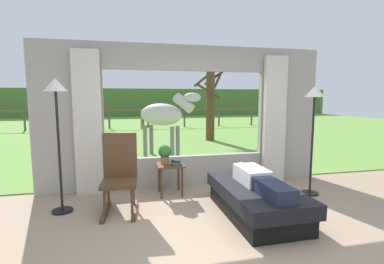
{
  "coord_description": "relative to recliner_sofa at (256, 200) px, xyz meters",
  "views": [
    {
      "loc": [
        -1.04,
        -2.79,
        1.62
      ],
      "look_at": [
        0.0,
        1.8,
        1.05
      ],
      "focal_mm": 26.45,
      "sensor_mm": 36.0,
      "label": 1
    }
  ],
  "objects": [
    {
      "name": "potted_plant",
      "position": [
        -1.11,
        1.17,
        0.48
      ],
      "size": [
        0.22,
        0.22,
        0.32
      ],
      "color": "#9E6042",
      "rests_on": "side_table"
    },
    {
      "name": "outdoor_pasture_lawn",
      "position": [
        -0.65,
        12.48,
        -0.21
      ],
      "size": [
        36.0,
        21.68,
        0.02
      ],
      "primitive_type": "cube",
      "color": "olive",
      "rests_on": "ground_plane"
    },
    {
      "name": "floor_lamp_right",
      "position": [
        1.28,
        0.6,
        1.25
      ],
      "size": [
        0.32,
        0.32,
        1.81
      ],
      "color": "black",
      "rests_on": "ground_plane"
    },
    {
      "name": "floor_lamp_left",
      "position": [
        -2.65,
        0.72,
        1.31
      ],
      "size": [
        0.32,
        0.32,
        1.89
      ],
      "color": "black",
      "rests_on": "ground_plane"
    },
    {
      "name": "reclining_person",
      "position": [
        0.0,
        -0.05,
        0.3
      ],
      "size": [
        0.35,
        1.43,
        0.22
      ],
      "rotation": [
        0.0,
        0.0,
        0.01
      ],
      "color": "silver",
      "rests_on": "recliner_sofa"
    },
    {
      "name": "pasture_tree",
      "position": [
        1.33,
        6.73,
        1.33
      ],
      "size": [
        1.22,
        1.18,
        2.89
      ],
      "color": "#4C3823",
      "rests_on": "outdoor_pasture_lawn"
    },
    {
      "name": "curtain_panel_left",
      "position": [
        -2.34,
        1.44,
        0.98
      ],
      "size": [
        0.44,
        0.1,
        2.4
      ],
      "primitive_type": "cube",
      "color": "beige",
      "rests_on": "ground_plane"
    },
    {
      "name": "horse",
      "position": [
        -0.75,
        4.13,
        0.94
      ],
      "size": [
        1.66,
        1.36,
        1.73
      ],
      "rotation": [
        0.0,
        0.0,
        -2.21
      ],
      "color": "#B2B2AD",
      "rests_on": "outdoor_pasture_lawn"
    },
    {
      "name": "book_stack",
      "position": [
        -0.94,
        1.05,
        0.34
      ],
      "size": [
        0.18,
        0.17,
        0.08
      ],
      "color": "#59336B",
      "rests_on": "side_table"
    },
    {
      "name": "ground_plane",
      "position": [
        -0.65,
        -0.68,
        -0.22
      ],
      "size": [
        12.0,
        12.0,
        0.0
      ],
      "primitive_type": "plane",
      "color": "gray"
    },
    {
      "name": "recliner_sofa",
      "position": [
        0.0,
        0.0,
        0.0
      ],
      "size": [
        0.92,
        1.71,
        0.42
      ],
      "rotation": [
        0.0,
        0.0,
        0.01
      ],
      "color": "black",
      "rests_on": "ground_plane"
    },
    {
      "name": "rocking_chair",
      "position": [
        -1.83,
        0.59,
        0.33
      ],
      "size": [
        0.52,
        0.71,
        1.12
      ],
      "rotation": [
        0.0,
        0.0,
        -0.08
      ],
      "color": "#4C331E",
      "rests_on": "ground_plane"
    },
    {
      "name": "pasture_fence_line",
      "position": [
        -0.65,
        11.82,
        0.53
      ],
      "size": [
        16.1,
        0.1,
        1.1
      ],
      "color": "brown",
      "rests_on": "outdoor_pasture_lawn"
    },
    {
      "name": "curtain_panel_right",
      "position": [
        1.04,
        1.44,
        0.98
      ],
      "size": [
        0.44,
        0.1,
        2.4
      ],
      "primitive_type": "cube",
      "color": "beige",
      "rests_on": "ground_plane"
    },
    {
      "name": "back_wall_with_window",
      "position": [
        -0.65,
        1.58,
        1.03
      ],
      "size": [
        5.2,
        0.12,
        2.55
      ],
      "color": "#9E998E",
      "rests_on": "ground_plane"
    },
    {
      "name": "distant_hill_ridge",
      "position": [
        -0.65,
        22.32,
        0.98
      ],
      "size": [
        36.0,
        2.0,
        2.4
      ],
      "primitive_type": "cube",
      "color": "#4A6F31",
      "rests_on": "ground_plane"
    },
    {
      "name": "side_table",
      "position": [
        -1.03,
        1.11,
        0.21
      ],
      "size": [
        0.44,
        0.44,
        0.52
      ],
      "color": "#4C331E",
      "rests_on": "ground_plane"
    }
  ]
}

